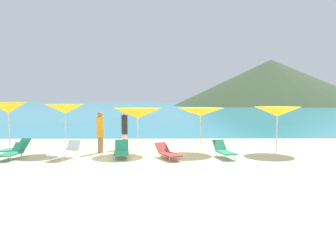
% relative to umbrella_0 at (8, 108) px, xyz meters
% --- Properties ---
extents(ground_plane, '(50.00, 100.00, 0.30)m').
position_rel_umbrella_0_xyz_m(ground_plane, '(6.22, 6.74, -2.21)').
color(ground_plane, beige).
extents(ocean_water, '(650.00, 440.00, 0.02)m').
position_rel_umbrella_0_xyz_m(ocean_water, '(6.22, 224.66, -2.05)').
color(ocean_water, teal).
rests_on(ocean_water, ground_plane).
extents(headland_hill, '(94.01, 94.01, 22.14)m').
position_rel_umbrella_0_xyz_m(headland_hill, '(58.54, 140.16, 9.01)').
color(headland_hill, '#384C2D').
rests_on(headland_hill, ground_plane).
extents(umbrella_0, '(1.74, 1.74, 2.33)m').
position_rel_umbrella_0_xyz_m(umbrella_0, '(0.00, 0.00, 0.00)').
color(umbrella_0, silver).
rests_on(umbrella_0, ground_plane).
extents(umbrella_1, '(1.86, 1.86, 2.24)m').
position_rel_umbrella_0_xyz_m(umbrella_1, '(2.98, -0.77, -0.04)').
color(umbrella_1, silver).
rests_on(umbrella_1, ground_plane).
extents(umbrella_2, '(2.21, 2.21, 2.06)m').
position_rel_umbrella_0_xyz_m(umbrella_2, '(6.36, -0.97, -0.24)').
color(umbrella_2, silver).
rests_on(umbrella_2, ground_plane).
extents(umbrella_3, '(2.40, 2.40, 2.07)m').
position_rel_umbrella_0_xyz_m(umbrella_3, '(9.27, -0.61, -0.19)').
color(umbrella_3, silver).
rests_on(umbrella_3, ground_plane).
extents(umbrella_4, '(2.29, 2.29, 2.12)m').
position_rel_umbrella_0_xyz_m(umbrella_4, '(12.81, -0.82, -0.16)').
color(umbrella_4, silver).
rests_on(umbrella_4, ground_plane).
extents(lounge_chair_0, '(1.20, 1.61, 0.63)m').
position_rel_umbrella_0_xyz_m(lounge_chair_0, '(0.79, -1.17, -1.79)').
color(lounge_chair_0, '#268C66').
rests_on(lounge_chair_0, ground_plane).
extents(lounge_chair_1, '(1.07, 1.65, 0.71)m').
position_rel_umbrella_0_xyz_m(lounge_chair_1, '(3.49, -2.39, -1.75)').
color(lounge_chair_1, white).
rests_on(lounge_chair_1, ground_plane).
extents(lounge_chair_2, '(0.78, 1.44, 0.62)m').
position_rel_umbrella_0_xyz_m(lounge_chair_2, '(1.36, -2.53, -1.76)').
color(lounge_chair_2, '#268C66').
rests_on(lounge_chair_2, ground_plane).
extents(lounge_chair_3, '(0.75, 1.60, 0.69)m').
position_rel_umbrella_0_xyz_m(lounge_chair_3, '(5.77, -2.23, -1.75)').
color(lounge_chair_3, '#268C66').
rests_on(lounge_chair_3, ground_plane).
extents(lounge_chair_4, '(1.18, 1.71, 0.60)m').
position_rel_umbrella_0_xyz_m(lounge_chair_4, '(7.72, -2.52, -1.78)').
color(lounge_chair_4, '#A53333').
rests_on(lounge_chair_4, ground_plane).
extents(lounge_chair_5, '(0.84, 1.64, 0.69)m').
position_rel_umbrella_0_xyz_m(lounge_chair_5, '(10.10, -2.24, -1.74)').
color(lounge_chair_5, '#268C66').
rests_on(lounge_chair_5, ground_plane).
extents(beachgoer_0, '(0.30, 0.30, 1.90)m').
position_rel_umbrella_0_xyz_m(beachgoer_0, '(5.58, 0.36, -1.03)').
color(beachgoer_0, beige).
rests_on(beachgoer_0, ground_plane).
extents(beachgoer_1, '(0.34, 0.34, 1.90)m').
position_rel_umbrella_0_xyz_m(beachgoer_1, '(4.62, -0.91, -1.05)').
color(beachgoer_1, '#A3704C').
rests_on(beachgoer_1, ground_plane).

